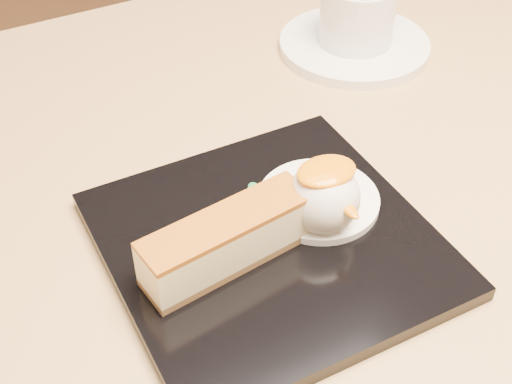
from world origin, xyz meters
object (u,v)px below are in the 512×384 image
dessert_plate (269,244)px  ice_cream_scoop (324,197)px  saucer (354,45)px  table (311,344)px  coffee_cup (359,12)px  cheesecake (228,240)px

dessert_plate → ice_cream_scoop: 0.05m
ice_cream_scoop → dessert_plate: bearing=172.9°
ice_cream_scoop → saucer: size_ratio=0.34×
table → coffee_cup: 0.32m
table → dessert_plate: (-0.05, -0.01, 0.16)m
saucer → coffee_cup: (0.00, 0.00, 0.04)m
table → coffee_cup: size_ratio=8.22×
ice_cream_scoop → coffee_cup: coffee_cup is taller
table → cheesecake: cheesecake is taller
table → ice_cream_scoop: 0.19m
table → coffee_cup: coffee_cup is taller
table → saucer: (0.16, 0.19, 0.16)m
ice_cream_scoop → coffee_cup: (0.17, 0.21, 0.00)m
dessert_plate → saucer: dessert_plate is taller
dessert_plate → saucer: size_ratio=1.47×
saucer → ice_cream_scoop: bearing=-129.4°
dessert_plate → cheesecake: (-0.03, -0.01, 0.03)m
ice_cream_scoop → table: bearing=55.4°
table → coffee_cup: (0.16, 0.19, 0.20)m
dessert_plate → table: bearing=10.5°
cheesecake → coffee_cup: size_ratio=1.29×
ice_cream_scoop → saucer: bearing=50.6°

